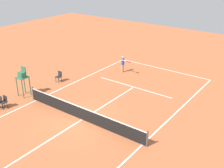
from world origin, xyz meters
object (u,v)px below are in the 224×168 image
at_px(umpire_chair, 22,77).
at_px(courtside_chair_mid, 59,76).
at_px(tennis_ball, 118,82).
at_px(courtside_chair_near, 4,101).
at_px(player_serving, 123,63).

height_order(umpire_chair, courtside_chair_mid, umpire_chair).
relative_size(tennis_ball, umpire_chair, 0.03).
height_order(umpire_chair, courtside_chair_near, umpire_chair).
relative_size(tennis_ball, courtside_chair_mid, 0.07).
relative_size(courtside_chair_near, courtside_chair_mid, 1.00).
xyz_separation_m(player_serving, courtside_chair_mid, (3.32, 5.25, -0.44)).
bearing_deg(player_serving, courtside_chair_near, -9.24).
height_order(tennis_ball, umpire_chair, umpire_chair).
distance_m(tennis_ball, courtside_chair_mid, 5.32).
height_order(player_serving, courtside_chair_mid, player_serving).
xyz_separation_m(umpire_chair, courtside_chair_near, (-0.51, 2.20, -1.07)).
distance_m(tennis_ball, courtside_chair_near, 9.69).
xyz_separation_m(player_serving, umpire_chair, (3.51, 8.85, 0.63)).
xyz_separation_m(umpire_chair, courtside_chair_mid, (-0.19, -3.60, -1.07)).
distance_m(player_serving, courtside_chair_near, 11.46).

